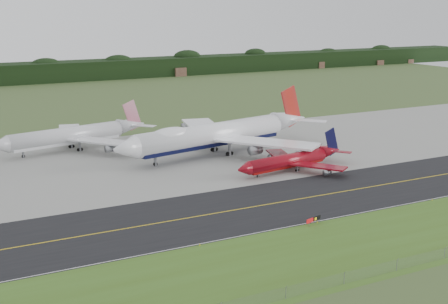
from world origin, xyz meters
TOP-DOWN VIEW (x-y plane):
  - ground at (0.00, 0.00)m, footprint 600.00×600.00m
  - grass_verge at (0.00, -35.00)m, footprint 400.00×30.00m
  - taxiway at (0.00, -4.00)m, footprint 400.00×32.00m
  - apron at (0.00, 51.00)m, footprint 400.00×78.00m
  - taxiway_centreline at (0.00, -4.00)m, footprint 400.00×0.40m
  - taxiway_edge_line at (0.00, -19.50)m, footprint 400.00×0.25m
  - perimeter_fence at (0.00, -48.00)m, footprint 320.00×0.10m
  - horizon_treeline at (0.00, 273.76)m, footprint 700.00×25.00m
  - jet_ba_747 at (7.01, 48.22)m, footprint 77.70×63.41m
  - jet_red_737 at (17.13, 20.35)m, footprint 39.71×32.03m
  - jet_star_tail at (-32.15, 76.55)m, footprint 54.85×45.14m
  - taxiway_sign at (-4.80, -20.73)m, footprint 4.68×1.61m
  - edge_marker_left at (-32.47, -20.50)m, footprint 0.16×0.16m
  - edge_marker_center at (-3.56, -20.50)m, footprint 0.16×0.16m
  - edge_marker_right at (31.20, -20.50)m, footprint 0.16×0.16m

SIDE VIEW (x-z plane):
  - ground at x=0.00m, z-range 0.00..0.00m
  - grass_verge at x=0.00m, z-range 0.00..0.01m
  - apron at x=0.00m, z-range 0.00..0.01m
  - taxiway at x=0.00m, z-range 0.00..0.02m
  - taxiway_centreline at x=0.00m, z-range 0.03..0.03m
  - taxiway_edge_line at x=0.00m, z-range 0.03..0.03m
  - edge_marker_left at x=-32.47m, z-range 0.00..0.50m
  - edge_marker_center at x=-3.56m, z-range 0.00..0.50m
  - edge_marker_right at x=31.20m, z-range 0.00..0.50m
  - perimeter_fence at x=0.00m, z-range -158.90..161.10m
  - taxiway_sign at x=-4.80m, z-range 0.33..1.94m
  - jet_red_737 at x=17.13m, z-range -2.40..8.34m
  - jet_star_tail at x=-32.15m, z-range -2.43..12.14m
  - horizon_treeline at x=0.00m, z-range -0.53..11.47m
  - jet_ba_747 at x=7.01m, z-range -3.14..16.51m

